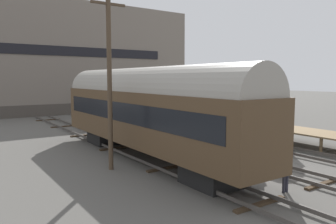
{
  "coord_description": "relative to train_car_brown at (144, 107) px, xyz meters",
  "views": [
    {
      "loc": [
        -13.59,
        -10.73,
        4.67
      ],
      "look_at": [
        0.0,
        9.23,
        2.2
      ],
      "focal_mm": 35.0,
      "sensor_mm": 36.0,
      "label": 1
    }
  ],
  "objects": [
    {
      "name": "ground_plane",
      "position": [
        4.2,
        -5.48,
        -3.04
      ],
      "size": [
        200.0,
        200.0,
        0.0
      ],
      "primitive_type": "plane",
      "color": "#56544F"
    },
    {
      "name": "utility_pole",
      "position": [
        -2.53,
        -0.91,
        1.86
      ],
      "size": [
        1.8,
        0.24,
        9.47
      ],
      "color": "#473828",
      "rests_on": "ground"
    },
    {
      "name": "warehouse_building",
      "position": [
        5.41,
        32.78,
        4.37
      ],
      "size": [
        33.99,
        14.06,
        14.81
      ],
      "color": "#46403A",
      "rests_on": "ground"
    },
    {
      "name": "train_car_brown",
      "position": [
        0.0,
        0.0,
        0.0
      ],
      "size": [
        2.89,
        17.58,
        5.31
      ],
      "color": "black",
      "rests_on": "ground"
    },
    {
      "name": "station_platform",
      "position": [
        11.21,
        -4.95,
        -2.05
      ],
      "size": [
        2.98,
        14.01,
        1.07
      ],
      "color": "#8C704C",
      "rests_on": "ground"
    },
    {
      "name": "track_right",
      "position": [
        8.41,
        -5.48,
        -2.9
      ],
      "size": [
        2.6,
        60.0,
        0.26
      ],
      "color": "#4C4742",
      "rests_on": "ground"
    },
    {
      "name": "track_left",
      "position": [
        -0.0,
        -5.48,
        -2.9
      ],
      "size": [
        2.6,
        60.0,
        0.26
      ],
      "color": "#4C4742",
      "rests_on": "ground"
    },
    {
      "name": "train_car_maroon",
      "position": [
        4.2,
        4.53,
        -0.01
      ],
      "size": [
        2.91,
        15.3,
        5.32
      ],
      "color": "black",
      "rests_on": "ground"
    },
    {
      "name": "person_worker",
      "position": [
        1.95,
        -8.12,
        -2.07
      ],
      "size": [
        0.32,
        0.32,
        1.62
      ],
      "color": "#282833",
      "rests_on": "ground"
    },
    {
      "name": "track_middle",
      "position": [
        4.2,
        -5.48,
        -2.9
      ],
      "size": [
        2.6,
        60.0,
        0.26
      ],
      "color": "#4C4742",
      "rests_on": "ground"
    },
    {
      "name": "train_car_green",
      "position": [
        8.41,
        6.74,
        0.06
      ],
      "size": [
        3.1,
        17.77,
        5.45
      ],
      "color": "black",
      "rests_on": "ground"
    }
  ]
}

